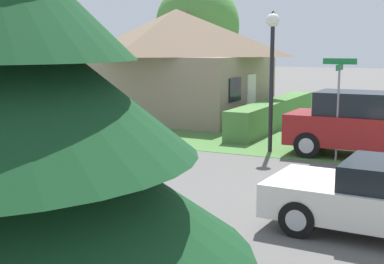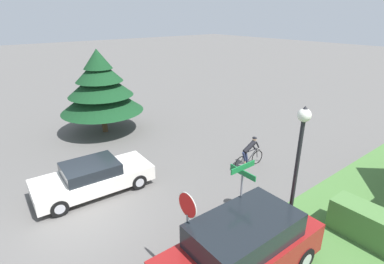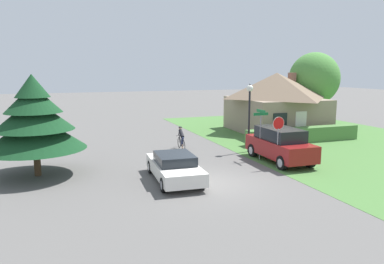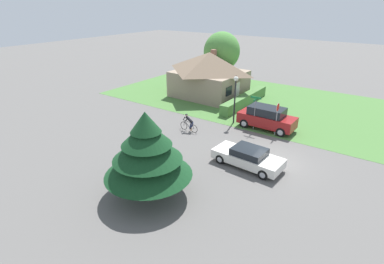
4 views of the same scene
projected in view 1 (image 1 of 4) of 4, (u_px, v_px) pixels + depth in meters
name	position (u px, v px, depth m)	size (l,w,h in m)	color
grass_verge_right	(351.00, 123.00, 21.91)	(16.00, 36.00, 0.01)	#477538
cottage_house	(176.00, 62.00, 23.36)	(6.84, 7.70, 4.72)	gray
hedge_row	(274.00, 113.00, 21.01)	(8.58, 0.90, 1.04)	#4C7A3D
cyclist	(147.00, 143.00, 13.61)	(0.44, 1.74, 1.44)	black
parked_suv_right	(369.00, 125.00, 15.06)	(1.98, 4.60, 1.86)	maroon
street_lamp	(272.00, 51.00, 15.54)	(0.39, 0.39, 4.15)	black
street_name_sign	(339.00, 91.00, 14.51)	(0.90, 0.90, 2.81)	gray
deciduous_tree_right	(197.00, 26.00, 27.45)	(4.29, 4.29, 6.44)	#4C3823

